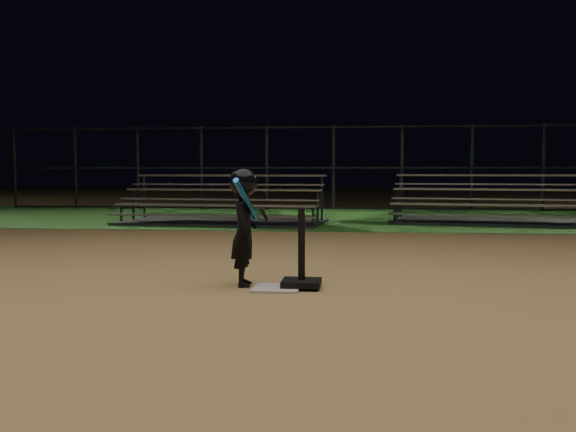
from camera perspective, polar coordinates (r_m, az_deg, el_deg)
The scene contains 8 objects.
ground at distance 6.33m, azimuth -1.03°, elevation -6.51°, with size 80.00×80.00×0.00m, color tan.
grass_strip at distance 16.23m, azimuth 3.58°, elevation -0.07°, with size 60.00×8.00×0.01m, color #23591C.
home_plate at distance 6.32m, azimuth -1.03°, elevation -6.41°, with size 0.45×0.45×0.02m, color beige.
batting_tee at distance 6.37m, azimuth 1.20°, elevation -4.96°, with size 0.38×0.38×0.76m.
child_batter at distance 6.46m, azimuth -3.92°, elevation -0.64°, with size 0.40×0.66×1.19m.
bleacher_left at distance 14.16m, azimuth -5.85°, elevation 0.20°, with size 4.56×2.53×1.08m.
bleacher_right at distance 14.85m, azimuth 17.80°, elevation 0.21°, with size 4.70×2.84×1.08m.
backstop_fence at distance 19.18m, azimuth 4.05°, elevation 4.28°, with size 20.08×0.08×2.50m.
Camera 1 is at (0.81, -6.17, 1.15)m, focal length 40.19 mm.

